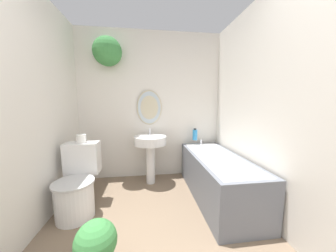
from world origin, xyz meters
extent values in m
cube|color=silver|center=(0.00, 2.51, 1.20)|extent=(2.42, 0.06, 2.40)
ellipsoid|color=beige|center=(-0.03, 2.46, 1.18)|extent=(0.41, 0.02, 0.57)
ellipsoid|color=silver|center=(-0.03, 2.45, 1.18)|extent=(0.37, 0.01, 0.53)
cylinder|color=#9E6042|center=(-0.64, 2.35, 2.10)|extent=(0.19, 0.19, 0.11)
sphere|color=#3D8442|center=(-0.64, 2.35, 2.01)|extent=(0.42, 0.42, 0.42)
cube|color=silver|center=(-1.18, 1.24, 1.20)|extent=(0.06, 2.60, 2.40)
cube|color=silver|center=(1.18, 1.24, 1.20)|extent=(0.06, 2.60, 2.40)
cylinder|color=white|center=(-0.88, 1.48, 0.19)|extent=(0.39, 0.39, 0.39)
cylinder|color=silver|center=(-0.88, 1.48, 0.40)|extent=(0.42, 0.42, 0.02)
cube|color=white|center=(-0.88, 1.78, 0.58)|extent=(0.39, 0.21, 0.38)
cylinder|color=white|center=(-0.03, 2.19, 0.31)|extent=(0.14, 0.14, 0.62)
cylinder|color=white|center=(-0.03, 2.19, 0.68)|extent=(0.49, 0.49, 0.13)
cylinder|color=silver|center=(-0.03, 2.32, 0.80)|extent=(0.02, 0.02, 0.10)
cube|color=slate|center=(0.82, 1.67, 0.28)|extent=(0.61, 1.52, 0.56)
cube|color=white|center=(0.82, 1.67, 0.54)|extent=(0.51, 1.42, 0.04)
cylinder|color=silver|center=(0.82, 2.33, 0.60)|extent=(0.04, 0.04, 0.08)
cylinder|color=#2D84C6|center=(0.72, 2.34, 0.72)|extent=(0.08, 0.08, 0.17)
cylinder|color=black|center=(0.72, 2.34, 0.82)|extent=(0.04, 0.04, 0.02)
sphere|color=#3D8442|center=(-0.46, 0.76, 0.29)|extent=(0.29, 0.29, 0.29)
cylinder|color=white|center=(-0.88, 1.78, 0.82)|extent=(0.11, 0.11, 0.10)
camera|label=1|loc=(-0.10, -0.35, 1.24)|focal=18.00mm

